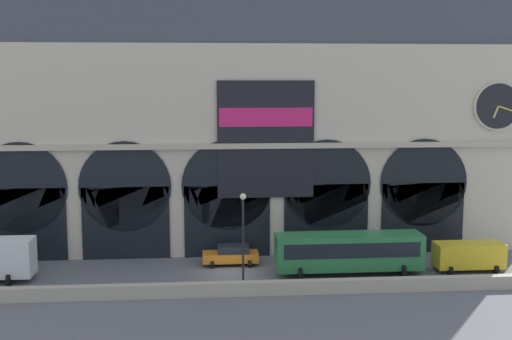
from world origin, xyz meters
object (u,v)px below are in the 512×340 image
at_px(van_east, 469,255).
at_px(street_lamp_quayside, 243,229).
at_px(car_center, 231,255).
at_px(bus_mideast, 349,251).

relative_size(van_east, street_lamp_quayside, 0.75).
bearing_deg(van_east, car_center, 169.99).
xyz_separation_m(van_east, street_lamp_quayside, (-17.50, -3.46, 3.17)).
bearing_deg(bus_mideast, van_east, 0.80).
xyz_separation_m(car_center, street_lamp_quayside, (0.53, -6.64, 3.61)).
distance_m(car_center, van_east, 18.31).
height_order(car_center, bus_mideast, bus_mideast).
height_order(bus_mideast, van_east, bus_mideast).
distance_m(car_center, street_lamp_quayside, 7.58).
height_order(car_center, van_east, van_east).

